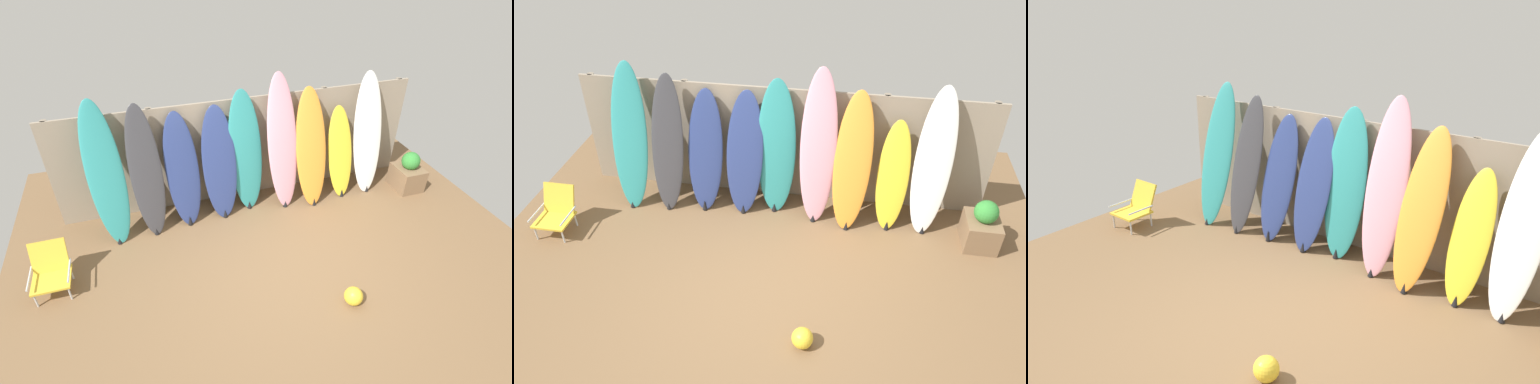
# 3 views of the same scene
# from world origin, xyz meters

# --- Properties ---
(ground) EXTENTS (7.68, 7.68, 0.00)m
(ground) POSITION_xyz_m (0.00, 0.00, 0.00)
(ground) COLOR brown
(fence_back) EXTENTS (6.08, 0.11, 1.80)m
(fence_back) POSITION_xyz_m (-0.00, 2.01, 0.90)
(fence_back) COLOR gray
(fence_back) RESTS_ON ground
(surfboard_teal_0) EXTENTS (0.60, 0.78, 2.12)m
(surfboard_teal_0) POSITION_xyz_m (-2.20, 1.55, 1.05)
(surfboard_teal_0) COLOR teal
(surfboard_teal_0) RESTS_ON ground
(surfboard_charcoal_1) EXTENTS (0.50, 0.66, 1.99)m
(surfboard_charcoal_1) POSITION_xyz_m (-1.63, 1.56, 0.99)
(surfboard_charcoal_1) COLOR #38383D
(surfboard_charcoal_1) RESTS_ON ground
(surfboard_navy_2) EXTENTS (0.54, 0.65, 1.78)m
(surfboard_navy_2) POSITION_xyz_m (-1.08, 1.63, 0.88)
(surfboard_navy_2) COLOR navy
(surfboard_navy_2) RESTS_ON ground
(surfboard_navy_3) EXTENTS (0.57, 0.58, 1.81)m
(surfboard_navy_3) POSITION_xyz_m (-0.49, 1.62, 0.90)
(surfboard_navy_3) COLOR navy
(surfboard_navy_3) RESTS_ON ground
(surfboard_teal_4) EXTENTS (0.60, 0.49, 2.01)m
(surfboard_teal_4) POSITION_xyz_m (-0.04, 1.69, 0.99)
(surfboard_teal_4) COLOR teal
(surfboard_teal_4) RESTS_ON ground
(surfboard_pink_5) EXTENTS (0.55, 0.64, 2.22)m
(surfboard_pink_5) POSITION_xyz_m (0.57, 1.61, 1.10)
(surfboard_pink_5) COLOR pink
(surfboard_pink_5) RESTS_ON ground
(surfboard_orange_6) EXTENTS (0.58, 0.76, 1.93)m
(surfboard_orange_6) POSITION_xyz_m (1.06, 1.56, 0.96)
(surfboard_orange_6) COLOR orange
(surfboard_orange_6) RESTS_ON ground
(surfboard_yellow_7) EXTENTS (0.47, 0.60, 1.54)m
(surfboard_yellow_7) POSITION_xyz_m (1.64, 1.59, 0.76)
(surfboard_yellow_7) COLOR yellow
(surfboard_yellow_7) RESTS_ON ground
(surfboard_white_8) EXTENTS (0.58, 0.69, 2.07)m
(surfboard_white_8) POSITION_xyz_m (2.15, 1.61, 1.02)
(surfboard_white_8) COLOR white
(surfboard_white_8) RESTS_ON ground
(beach_chair) EXTENTS (0.50, 0.57, 0.64)m
(beach_chair) POSITION_xyz_m (-3.05, 0.61, 0.32)
(beach_chair) COLOR silver
(beach_chair) RESTS_ON ground
(planter_box) EXTENTS (0.45, 0.54, 0.72)m
(planter_box) POSITION_xyz_m (2.90, 1.25, 0.30)
(planter_box) COLOR #846647
(planter_box) RESTS_ON ground
(beach_ball) EXTENTS (0.25, 0.25, 0.25)m
(beach_ball) POSITION_xyz_m (0.66, -0.85, 0.12)
(beach_ball) COLOR yellow
(beach_ball) RESTS_ON ground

